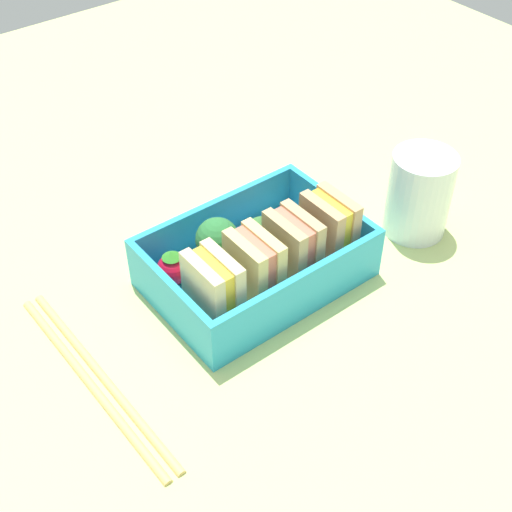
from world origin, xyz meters
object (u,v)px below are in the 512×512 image
carrot_stick_far_left (295,223)px  strawberry_far_left (261,234)px  sandwich_left (329,228)px  sandwich_center_left (293,248)px  sandwich_center_right (214,290)px  broccoli_floret (217,240)px  drinking_glass (419,194)px  chopstick_pair (96,378)px  strawberry_left (173,268)px  sandwich_center (254,268)px

carrot_stick_far_left → strawberry_far_left: bearing=2.2°
sandwich_left → sandwich_center_left: (4.02, 0.00, 0.00)cm
sandwich_center_right → carrot_stick_far_left: bearing=-159.7°
broccoli_floret → drinking_glass: drinking_glass is taller
strawberry_far_left → broccoli_floret: bearing=-4.4°
sandwich_left → carrot_stick_far_left: sandwich_left is taller
sandwich_left → broccoli_floret: bearing=-29.4°
broccoli_floret → chopstick_pair: 15.02cm
sandwich_left → sandwich_center_right: bearing=0.0°
sandwich_center_left → carrot_stick_far_left: 6.61cm
carrot_stick_far_left → drinking_glass: bearing=149.3°
strawberry_far_left → chopstick_pair: strawberry_far_left is taller
sandwich_center_left → strawberry_far_left: 4.60cm
sandwich_center_right → carrot_stick_far_left: 13.25cm
sandwich_center_left → strawberry_left: size_ratio=1.82×
carrot_stick_far_left → sandwich_center: bearing=28.8°
sandwich_center_left → carrot_stick_far_left: bearing=-132.8°
sandwich_center_right → broccoli_floret: sandwich_center_right is taller
sandwich_center_left → sandwich_center_right: (8.04, 0.00, 0.00)cm
carrot_stick_far_left → chopstick_pair: (22.59, 3.45, -1.45)cm
sandwich_center_right → strawberry_far_left: 9.31cm
sandwich_left → broccoli_floret: 9.57cm
sandwich_center_right → sandwich_center: bearing=180.0°
sandwich_center → sandwich_center_right: size_ratio=1.00×
chopstick_pair → drinking_glass: drinking_glass is taller
chopstick_pair → carrot_stick_far_left: bearing=-171.3°
strawberry_far_left → sandwich_center: bearing=46.9°
sandwich_left → chopstick_pair: 22.78cm
broccoli_floret → strawberry_left: bearing=-10.4°
sandwich_center_right → broccoli_floret: 5.99cm
carrot_stick_far_left → broccoli_floret: 8.81cm
sandwich_left → strawberry_far_left: (3.97, -4.36, -1.48)cm
strawberry_far_left → sandwich_center_left: bearing=89.3°
sandwich_center_left → chopstick_pair: sandwich_center_left is taller
sandwich_center_right → drinking_glass: bearing=176.6°
sandwich_center_left → broccoli_floret: (4.32, -4.69, -0.12)cm
sandwich_left → drinking_glass: size_ratio=0.75×
sandwich_center → broccoli_floret: size_ratio=1.24×
sandwich_center_left → sandwich_left: bearing=180.0°
sandwich_center_left → sandwich_center: 4.02cm
sandwich_center → sandwich_left: bearing=180.0°
sandwich_center_right → strawberry_left: bearing=-86.0°
sandwich_center_left → chopstick_pair: size_ratio=0.28×
sandwich_center_right → strawberry_far_left: sandwich_center_right is taller
sandwich_center_left → carrot_stick_far_left: size_ratio=1.59×
sandwich_center → drinking_glass: (-17.96, 1.29, -0.19)cm
carrot_stick_far_left → broccoli_floret: bearing=-1.2°
sandwich_left → broccoli_floret: (8.34, -4.69, -0.12)cm
sandwich_center_right → chopstick_pair: bearing=-5.9°
sandwich_left → broccoli_floret: size_ratio=1.24×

